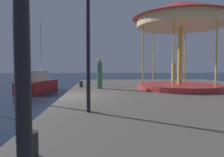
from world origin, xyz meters
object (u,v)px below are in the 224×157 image
object	(u,v)px
carousel	(181,23)
bollard_center	(81,84)
bollard_north	(30,145)
person_by_the_water	(173,73)
sailboat_red	(38,84)
lamp_post_mid_promenade	(88,9)
person_far_corner	(99,74)

from	to	relation	value
carousel	bollard_center	bearing A→B (deg)	165.81
bollard_north	bollard_center	distance (m)	10.81
carousel	bollard_center	distance (m)	7.39
carousel	bollard_center	world-z (taller)	carousel
bollard_center	person_by_the_water	world-z (taller)	person_by_the_water
person_by_the_water	bollard_north	bearing A→B (deg)	-118.07
sailboat_red	carousel	size ratio (longest dim) A/B	1.05
lamp_post_mid_promenade	person_by_the_water	xyz separation A→B (m)	(6.55, 10.56, -2.21)
bollard_north	person_far_corner	size ratio (longest dim) A/B	0.21
lamp_post_mid_promenade	person_by_the_water	bearing A→B (deg)	58.19
sailboat_red	person_by_the_water	world-z (taller)	sailboat_red
bollard_north	person_far_corner	distance (m)	10.03
carousel	person_far_corner	size ratio (longest dim) A/B	3.13
sailboat_red	carousel	bearing A→B (deg)	-30.09
carousel	bollard_north	bearing A→B (deg)	-123.18
bollard_center	sailboat_red	bearing A→B (deg)	133.14
bollard_north	sailboat_red	bearing A→B (deg)	105.49
bollard_center	person_by_the_water	bearing A→B (deg)	21.25
lamp_post_mid_promenade	person_far_corner	xyz separation A→B (m)	(0.38, 6.82, -2.21)
person_by_the_water	person_far_corner	xyz separation A→B (m)	(-6.17, -3.74, 0.00)
bollard_center	person_far_corner	world-z (taller)	person_far_corner
carousel	lamp_post_mid_promenade	bearing A→B (deg)	-130.87
person_by_the_water	person_far_corner	size ratio (longest dim) A/B	1.00
lamp_post_mid_promenade	person_far_corner	size ratio (longest dim) A/B	2.43
bollard_center	bollard_north	bearing A→B (deg)	-89.50
bollard_center	person_far_corner	distance (m)	1.65
bollard_north	person_far_corner	xyz separation A→B (m)	(1.13, 9.94, 0.68)
lamp_post_mid_promenade	bollard_north	bearing A→B (deg)	-103.43
person_by_the_water	carousel	bearing A→B (deg)	-105.71
carousel	bollard_north	xyz separation A→B (m)	(-6.05, -9.26, -3.80)
carousel	bollard_center	xyz separation A→B (m)	(-6.15, 1.55, -3.80)
sailboat_red	person_by_the_water	size ratio (longest dim) A/B	3.30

